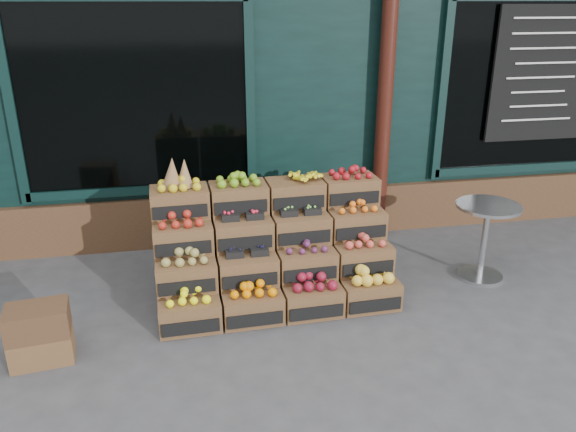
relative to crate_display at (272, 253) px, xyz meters
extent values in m
plane|color=#404043|center=(0.34, -0.80, -0.43)|extent=(60.00, 60.00, 0.00)
cube|color=black|center=(0.34, 4.40, 1.97)|extent=(12.00, 6.00, 4.80)
cube|color=black|center=(0.34, 1.45, 1.07)|extent=(12.00, 0.12, 3.00)
cube|color=#482F1D|center=(0.34, 1.38, -0.13)|extent=(12.00, 0.18, 0.60)
cube|color=black|center=(-1.26, 1.38, 1.32)|extent=(2.40, 0.06, 2.00)
cube|color=black|center=(3.54, 1.38, 1.32)|extent=(2.40, 0.06, 2.00)
cylinder|color=#37130C|center=(1.54, 1.25, 1.17)|extent=(0.18, 0.18, 3.20)
cube|color=black|center=(3.54, 1.30, 1.47)|extent=(1.30, 0.04, 1.60)
cube|color=brown|center=(-0.83, -0.48, -0.30)|extent=(0.55, 0.39, 0.27)
cube|color=black|center=(-0.82, -0.68, -0.32)|extent=(0.50, 0.03, 0.12)
cube|color=#F7F40C|center=(-0.83, -0.48, -0.12)|extent=(0.44, 0.30, 0.09)
cube|color=brown|center=(-0.26, -0.46, -0.30)|extent=(0.55, 0.39, 0.27)
cube|color=black|center=(-0.26, -0.66, -0.32)|extent=(0.50, 0.03, 0.12)
cube|color=orange|center=(-0.26, -0.46, -0.11)|extent=(0.44, 0.30, 0.10)
cube|color=brown|center=(0.30, -0.44, -0.30)|extent=(0.55, 0.39, 0.27)
cube|color=black|center=(0.31, -0.64, -0.32)|extent=(0.50, 0.03, 0.12)
cube|color=maroon|center=(0.30, -0.44, -0.11)|extent=(0.44, 0.30, 0.10)
cube|color=brown|center=(0.86, -0.42, -0.30)|extent=(0.55, 0.39, 0.27)
cube|color=black|center=(0.87, -0.62, -0.32)|extent=(0.50, 0.03, 0.12)
cube|color=gold|center=(0.86, -0.42, -0.10)|extent=(0.44, 0.30, 0.13)
cube|color=brown|center=(-0.83, -0.25, -0.02)|extent=(0.55, 0.39, 0.27)
cube|color=black|center=(-0.83, -0.45, -0.05)|extent=(0.50, 0.03, 0.12)
cube|color=olive|center=(-0.83, -0.25, 0.16)|extent=(0.44, 0.30, 0.09)
cube|color=brown|center=(-0.27, -0.23, -0.02)|extent=(0.55, 0.39, 0.27)
cube|color=black|center=(-0.26, -0.43, -0.05)|extent=(0.50, 0.03, 0.12)
cube|color=black|center=(-0.27, -0.23, 0.13)|extent=(0.44, 0.30, 0.03)
cube|color=brown|center=(0.29, -0.21, -0.02)|extent=(0.55, 0.39, 0.27)
cube|color=black|center=(0.30, -0.41, -0.05)|extent=(0.50, 0.03, 0.12)
cube|color=#531F44|center=(0.29, -0.21, 0.15)|extent=(0.44, 0.30, 0.07)
cube|color=brown|center=(0.86, -0.20, -0.02)|extent=(0.55, 0.39, 0.27)
cube|color=black|center=(0.86, -0.40, -0.05)|extent=(0.50, 0.03, 0.12)
cube|color=#C74438|center=(0.86, -0.20, 0.16)|extent=(0.44, 0.30, 0.09)
cube|color=brown|center=(-0.84, -0.02, 0.25)|extent=(0.55, 0.39, 0.27)
cube|color=black|center=(-0.83, -0.22, 0.22)|extent=(0.50, 0.03, 0.12)
cube|color=#A52216|center=(-0.84, -0.02, 0.43)|extent=(0.44, 0.30, 0.09)
cube|color=brown|center=(-0.28, 0.00, 0.25)|extent=(0.55, 0.39, 0.27)
cube|color=black|center=(-0.27, -0.20, 0.22)|extent=(0.50, 0.03, 0.12)
cube|color=red|center=(-0.28, 0.00, 0.40)|extent=(0.44, 0.30, 0.04)
cube|color=brown|center=(0.29, 0.02, 0.25)|extent=(0.55, 0.39, 0.27)
cube|color=black|center=(0.29, -0.18, 0.22)|extent=(0.50, 0.03, 0.12)
cube|color=#79B84C|center=(0.29, 0.02, 0.40)|extent=(0.44, 0.30, 0.03)
cube|color=brown|center=(0.85, 0.03, 0.25)|extent=(0.55, 0.39, 0.27)
cube|color=black|center=(0.86, -0.17, 0.22)|extent=(0.50, 0.03, 0.12)
cube|color=orange|center=(0.85, 0.03, 0.42)|extent=(0.44, 0.30, 0.07)
cube|color=brown|center=(-0.85, 0.21, 0.52)|extent=(0.55, 0.39, 0.27)
cube|color=black|center=(-0.84, 0.01, 0.49)|extent=(0.50, 0.03, 0.12)
cube|color=gold|center=(-0.85, 0.21, 0.70)|extent=(0.44, 0.30, 0.09)
cube|color=brown|center=(-0.28, 0.23, 0.52)|extent=(0.55, 0.39, 0.27)
cube|color=black|center=(-0.28, 0.03, 0.49)|extent=(0.50, 0.03, 0.12)
cube|color=#659719|center=(-0.28, 0.23, 0.70)|extent=(0.44, 0.30, 0.09)
cube|color=brown|center=(0.28, 0.25, 0.52)|extent=(0.55, 0.39, 0.27)
cube|color=black|center=(0.29, 0.05, 0.49)|extent=(0.50, 0.03, 0.12)
cube|color=yellow|center=(0.28, 0.25, 0.70)|extent=(0.44, 0.30, 0.08)
cube|color=brown|center=(0.84, 0.26, 0.52)|extent=(0.55, 0.39, 0.27)
cube|color=black|center=(0.85, 0.06, 0.49)|extent=(0.50, 0.03, 0.12)
cube|color=maroon|center=(0.84, 0.26, 0.69)|extent=(0.44, 0.30, 0.08)
cube|color=#482F1D|center=(0.01, -0.22, -0.30)|extent=(2.24, 0.44, 0.27)
cube|color=#482F1D|center=(0.01, 0.01, -0.16)|extent=(2.24, 0.44, 0.54)
cube|color=#482F1D|center=(0.00, 0.24, -0.02)|extent=(2.24, 0.44, 0.81)
cone|color=olive|center=(-0.90, 0.21, 0.81)|extent=(0.19, 0.19, 0.31)
cone|color=olive|center=(-0.78, 0.25, 0.79)|extent=(0.17, 0.17, 0.27)
cube|color=brown|center=(-2.02, -0.75, -0.31)|extent=(0.52, 0.39, 0.24)
cube|color=#482F1D|center=(-2.02, -0.75, -0.07)|extent=(0.52, 0.39, 0.24)
cylinder|color=#B1B3B8|center=(2.22, -0.08, -0.42)|extent=(0.47, 0.47, 0.03)
cylinder|color=#B1B3B8|center=(2.22, -0.08, -0.03)|extent=(0.06, 0.06, 0.78)
cylinder|color=#B1B3B8|center=(2.22, -0.08, 0.37)|extent=(0.65, 0.65, 0.03)
imported|color=#175125|center=(-1.06, 1.96, 0.45)|extent=(0.69, 0.49, 1.77)
camera|label=1|loc=(-0.80, -4.91, 2.32)|focal=35.00mm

